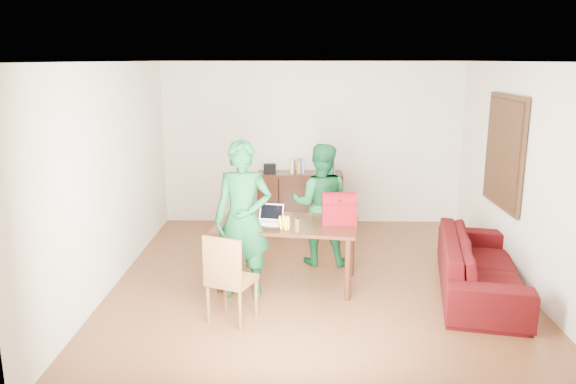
{
  "coord_description": "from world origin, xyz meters",
  "views": [
    {
      "loc": [
        -0.23,
        -6.59,
        2.73
      ],
      "look_at": [
        -0.36,
        0.17,
        1.12
      ],
      "focal_mm": 35.0,
      "sensor_mm": 36.0,
      "label": 1
    }
  ],
  "objects_px": {
    "table": "(288,230)",
    "laptop": "(269,220)",
    "person_near": "(243,220)",
    "red_bag": "(339,211)",
    "sofa": "(480,265)",
    "person_far": "(320,204)",
    "bottle": "(297,224)",
    "chair": "(232,295)"
  },
  "relations": [
    {
      "from": "person_near",
      "to": "red_bag",
      "type": "xyz_separation_m",
      "value": [
        1.13,
        0.32,
        0.02
      ]
    },
    {
      "from": "table",
      "to": "bottle",
      "type": "height_order",
      "value": "bottle"
    },
    {
      "from": "table",
      "to": "person_far",
      "type": "bearing_deg",
      "value": 68.46
    },
    {
      "from": "person_far",
      "to": "bottle",
      "type": "xyz_separation_m",
      "value": [
        -0.31,
        -1.13,
        0.06
      ]
    },
    {
      "from": "person_far",
      "to": "laptop",
      "type": "distance_m",
      "value": 1.04
    },
    {
      "from": "bottle",
      "to": "red_bag",
      "type": "height_order",
      "value": "red_bag"
    },
    {
      "from": "table",
      "to": "laptop",
      "type": "relative_size",
      "value": 5.35
    },
    {
      "from": "laptop",
      "to": "red_bag",
      "type": "xyz_separation_m",
      "value": [
        0.85,
        0.03,
        0.11
      ]
    },
    {
      "from": "chair",
      "to": "person_near",
      "type": "bearing_deg",
      "value": 107.29
    },
    {
      "from": "person_near",
      "to": "person_far",
      "type": "relative_size",
      "value": 1.12
    },
    {
      "from": "person_near",
      "to": "laptop",
      "type": "relative_size",
      "value": 5.46
    },
    {
      "from": "table",
      "to": "red_bag",
      "type": "distance_m",
      "value": 0.67
    },
    {
      "from": "chair",
      "to": "red_bag",
      "type": "height_order",
      "value": "red_bag"
    },
    {
      "from": "laptop",
      "to": "bottle",
      "type": "distance_m",
      "value": 0.48
    },
    {
      "from": "laptop",
      "to": "person_near",
      "type": "bearing_deg",
      "value": -121.98
    },
    {
      "from": "bottle",
      "to": "sofa",
      "type": "relative_size",
      "value": 0.08
    },
    {
      "from": "chair",
      "to": "sofa",
      "type": "height_order",
      "value": "chair"
    },
    {
      "from": "person_far",
      "to": "sofa",
      "type": "height_order",
      "value": "person_far"
    },
    {
      "from": "person_near",
      "to": "laptop",
      "type": "height_order",
      "value": "person_near"
    },
    {
      "from": "red_bag",
      "to": "sofa",
      "type": "bearing_deg",
      "value": -6.06
    },
    {
      "from": "table",
      "to": "red_bag",
      "type": "xyz_separation_m",
      "value": [
        0.62,
        -0.03,
        0.25
      ]
    },
    {
      "from": "table",
      "to": "sofa",
      "type": "relative_size",
      "value": 0.79
    },
    {
      "from": "laptop",
      "to": "chair",
      "type": "bearing_deg",
      "value": -97.59
    },
    {
      "from": "table",
      "to": "laptop",
      "type": "xyz_separation_m",
      "value": [
        -0.23,
        -0.06,
        0.14
      ]
    },
    {
      "from": "table",
      "to": "laptop",
      "type": "distance_m",
      "value": 0.28
    },
    {
      "from": "table",
      "to": "sofa",
      "type": "height_order",
      "value": "table"
    },
    {
      "from": "red_bag",
      "to": "sofa",
      "type": "xyz_separation_m",
      "value": [
        1.69,
        -0.18,
        -0.61
      ]
    },
    {
      "from": "red_bag",
      "to": "sofa",
      "type": "height_order",
      "value": "red_bag"
    },
    {
      "from": "person_far",
      "to": "sofa",
      "type": "relative_size",
      "value": 0.72
    },
    {
      "from": "person_near",
      "to": "laptop",
      "type": "xyz_separation_m",
      "value": [
        0.28,
        0.29,
        -0.09
      ]
    },
    {
      "from": "person_far",
      "to": "red_bag",
      "type": "distance_m",
      "value": 0.81
    },
    {
      "from": "person_far",
      "to": "table",
      "type": "bearing_deg",
      "value": 66.13
    },
    {
      "from": "bottle",
      "to": "sofa",
      "type": "xyz_separation_m",
      "value": [
        2.19,
        0.18,
        -0.55
      ]
    },
    {
      "from": "person_near",
      "to": "sofa",
      "type": "distance_m",
      "value": 2.88
    },
    {
      "from": "table",
      "to": "person_near",
      "type": "distance_m",
      "value": 0.66
    },
    {
      "from": "chair",
      "to": "table",
      "type": "bearing_deg",
      "value": 83.74
    },
    {
      "from": "chair",
      "to": "person_far",
      "type": "bearing_deg",
      "value": 83.45
    },
    {
      "from": "person_near",
      "to": "red_bag",
      "type": "height_order",
      "value": "person_near"
    },
    {
      "from": "red_bag",
      "to": "table",
      "type": "bearing_deg",
      "value": 177.2
    },
    {
      "from": "chair",
      "to": "red_bag",
      "type": "bearing_deg",
      "value": 62.93
    },
    {
      "from": "table",
      "to": "person_far",
      "type": "xyz_separation_m",
      "value": [
        0.43,
        0.75,
        0.13
      ]
    },
    {
      "from": "table",
      "to": "red_bag",
      "type": "height_order",
      "value": "red_bag"
    }
  ]
}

